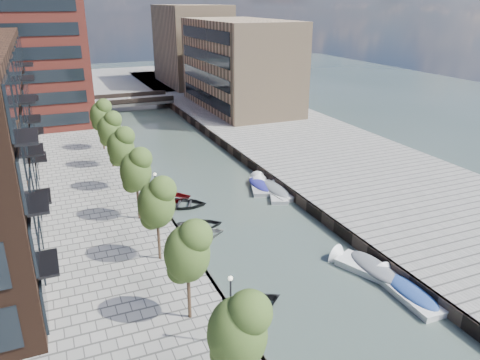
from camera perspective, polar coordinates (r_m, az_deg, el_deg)
water at (r=55.26m, az=-6.54°, el=2.14°), size 300.00×300.00×0.00m
quay_right at (r=61.27m, az=7.96°, el=4.45°), size 20.00×140.00×1.00m
quay_wall_left at (r=53.82m, az=-12.78°, el=1.79°), size 0.25×140.00×1.00m
quay_wall_right at (r=57.00m, az=-0.67°, el=3.40°), size 0.25×140.00×1.00m
far_closure at (r=112.58m, az=-15.57°, el=11.44°), size 80.00×40.00×1.00m
tower at (r=75.38m, az=-26.17°, el=17.67°), size 18.00×18.00×30.00m
tan_block_near at (r=79.05m, az=-0.08°, el=13.92°), size 12.00×25.00×14.00m
tan_block_far at (r=103.28m, az=-5.91°, el=16.04°), size 12.00×20.00×16.00m
bridge at (r=85.15m, az=-12.89°, el=9.41°), size 13.00×6.00×1.30m
tree_0 at (r=19.85m, az=-0.33°, el=-17.73°), size 2.50×2.50×5.95m
tree_1 at (r=25.36m, az=-6.48°, el=-8.47°), size 2.50×2.50×5.95m
tree_2 at (r=31.48m, az=-10.18°, el=-2.59°), size 2.50×2.50×5.95m
tree_3 at (r=37.90m, az=-12.62°, el=1.34°), size 2.50×2.50×5.95m
tree_4 at (r=44.49m, az=-14.36°, el=4.12°), size 2.50×2.50×5.95m
tree_5 at (r=51.19m, az=-15.65°, el=6.17°), size 2.50×2.50×5.95m
tree_6 at (r=57.97m, az=-16.64°, el=7.75°), size 2.50×2.50×5.95m
lamp_0 at (r=24.28m, az=-1.14°, el=-14.84°), size 0.24×0.24×4.12m
lamp_1 at (r=37.83m, az=-10.19°, el=-1.42°), size 0.24×0.24×4.12m
lamp_2 at (r=52.78m, az=-14.22°, el=4.72°), size 0.24×0.24×4.12m
sloop_0 at (r=29.58m, az=0.79°, el=-15.82°), size 5.46×4.22×1.05m
sloop_1 at (r=39.39m, az=-5.20°, el=-5.85°), size 4.62×3.58×0.88m
sloop_2 at (r=44.99m, az=-9.22°, el=-2.50°), size 5.97×5.02×1.06m
sloop_3 at (r=37.91m, az=-5.11°, el=-6.97°), size 4.60×3.44×0.91m
sloop_4 at (r=43.54m, az=-7.14°, el=-3.21°), size 5.58×4.90×0.96m
motorboat_0 at (r=32.84m, az=19.52°, el=-12.59°), size 2.02×5.46×1.80m
motorboat_1 at (r=34.54m, az=15.15°, el=-10.25°), size 4.04×6.00×1.90m
motorboat_2 at (r=46.04m, az=4.63°, el=-1.60°), size 3.29×4.94×1.56m
motorboat_3 at (r=47.59m, az=2.39°, el=-0.63°), size 3.27×5.36×1.69m
motorboat_4 at (r=46.46m, az=3.97°, el=-1.18°), size 2.66×5.86×1.89m
car at (r=76.27m, az=-2.16°, el=8.75°), size 1.67×3.51×1.16m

